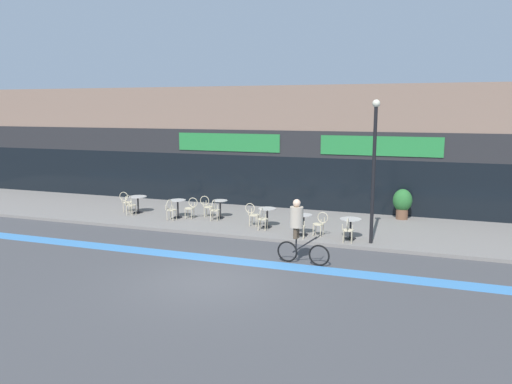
# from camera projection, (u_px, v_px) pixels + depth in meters

# --- Properties ---
(ground_plane) EXTENTS (120.00, 120.00, 0.00)m
(ground_plane) POSITION_uv_depth(u_px,v_px,m) (209.00, 281.00, 13.82)
(ground_plane) COLOR #424244
(sidewalk_slab) EXTENTS (40.00, 5.50, 0.12)m
(sidewalk_slab) POSITION_uv_depth(u_px,v_px,m) (282.00, 223.00, 20.55)
(sidewalk_slab) COLOR slate
(sidewalk_slab) RESTS_ON ground
(storefront_facade) EXTENTS (40.00, 4.06, 5.75)m
(storefront_facade) POSITION_uv_depth(u_px,v_px,m) (310.00, 147.00, 24.47)
(storefront_facade) COLOR #7F6656
(storefront_facade) RESTS_ON ground
(bike_lane_stripe) EXTENTS (36.00, 0.70, 0.01)m
(bike_lane_stripe) POSITION_uv_depth(u_px,v_px,m) (235.00, 261.00, 15.63)
(bike_lane_stripe) COLOR #3D7AB7
(bike_lane_stripe) RESTS_ON ground
(bistro_table_0) EXTENTS (0.78, 0.78, 0.74)m
(bistro_table_0) POSITION_uv_depth(u_px,v_px,m) (138.00, 201.00, 22.19)
(bistro_table_0) COLOR black
(bistro_table_0) RESTS_ON sidewalk_slab
(bistro_table_1) EXTENTS (0.69, 0.69, 0.76)m
(bistro_table_1) POSITION_uv_depth(u_px,v_px,m) (178.00, 205.00, 21.20)
(bistro_table_1) COLOR black
(bistro_table_1) RESTS_ON sidewalk_slab
(bistro_table_2) EXTENTS (0.62, 0.62, 0.75)m
(bistro_table_2) POSITION_uv_depth(u_px,v_px,m) (220.00, 205.00, 21.15)
(bistro_table_2) COLOR black
(bistro_table_2) RESTS_ON sidewalk_slab
(bistro_table_3) EXTENTS (0.70, 0.70, 0.75)m
(bistro_table_3) POSITION_uv_depth(u_px,v_px,m) (267.00, 214.00, 19.50)
(bistro_table_3) COLOR black
(bistro_table_3) RESTS_ON sidewalk_slab
(bistro_table_4) EXTENTS (0.63, 0.63, 0.75)m
(bistro_table_4) POSITION_uv_depth(u_px,v_px,m) (304.00, 221.00, 18.32)
(bistro_table_4) COLOR black
(bistro_table_4) RESTS_ON sidewalk_slab
(bistro_table_5) EXTENTS (0.76, 0.76, 0.73)m
(bistro_table_5) POSITION_uv_depth(u_px,v_px,m) (351.00, 224.00, 17.76)
(bistro_table_5) COLOR black
(bistro_table_5) RESTS_ON sidewalk_slab
(cafe_chair_0_near) EXTENTS (0.42, 0.59, 0.90)m
(cafe_chair_0_near) POSITION_uv_depth(u_px,v_px,m) (130.00, 204.00, 21.61)
(cafe_chair_0_near) COLOR beige
(cafe_chair_0_near) RESTS_ON sidewalk_slab
(cafe_chair_0_side) EXTENTS (0.60, 0.45, 0.90)m
(cafe_chair_0_side) POSITION_uv_depth(u_px,v_px,m) (126.00, 200.00, 22.39)
(cafe_chair_0_side) COLOR beige
(cafe_chair_0_side) RESTS_ON sidewalk_slab
(cafe_chair_1_near) EXTENTS (0.41, 0.58, 0.90)m
(cafe_chair_1_near) POSITION_uv_depth(u_px,v_px,m) (171.00, 208.00, 20.62)
(cafe_chair_1_near) COLOR beige
(cafe_chair_1_near) RESTS_ON sidewalk_slab
(cafe_chair_1_side) EXTENTS (0.59, 0.42, 0.90)m
(cafe_chair_1_side) POSITION_uv_depth(u_px,v_px,m) (191.00, 206.00, 21.00)
(cafe_chair_1_side) COLOR beige
(cafe_chair_1_side) RESTS_ON sidewalk_slab
(cafe_chair_2_near) EXTENTS (0.44, 0.59, 0.90)m
(cafe_chair_2_near) POSITION_uv_depth(u_px,v_px,m) (214.00, 209.00, 20.57)
(cafe_chair_2_near) COLOR beige
(cafe_chair_2_near) RESTS_ON sidewalk_slab
(cafe_chair_2_side) EXTENTS (0.59, 0.43, 0.90)m
(cafe_chair_2_side) POSITION_uv_depth(u_px,v_px,m) (207.00, 205.00, 21.35)
(cafe_chair_2_side) COLOR beige
(cafe_chair_2_side) RESTS_ON sidewalk_slab
(cafe_chair_3_near) EXTENTS (0.41, 0.58, 0.90)m
(cafe_chair_3_near) POSITION_uv_depth(u_px,v_px,m) (262.00, 217.00, 18.93)
(cafe_chair_3_near) COLOR beige
(cafe_chair_3_near) RESTS_ON sidewalk_slab
(cafe_chair_3_side) EXTENTS (0.58, 0.41, 0.90)m
(cafe_chair_3_side) POSITION_uv_depth(u_px,v_px,m) (252.00, 213.00, 19.72)
(cafe_chair_3_side) COLOR beige
(cafe_chair_3_side) RESTS_ON sidewalk_slab
(cafe_chair_4_near) EXTENTS (0.45, 0.60, 0.90)m
(cafe_chair_4_near) POSITION_uv_depth(u_px,v_px,m) (300.00, 225.00, 17.74)
(cafe_chair_4_near) COLOR beige
(cafe_chair_4_near) RESTS_ON sidewalk_slab
(cafe_chair_4_side) EXTENTS (0.60, 0.45, 0.90)m
(cafe_chair_4_side) POSITION_uv_depth(u_px,v_px,m) (320.00, 222.00, 18.11)
(cafe_chair_4_side) COLOR beige
(cafe_chair_4_side) RESTS_ON sidewalk_slab
(cafe_chair_5_near) EXTENTS (0.42, 0.58, 0.90)m
(cafe_chair_5_near) POSITION_uv_depth(u_px,v_px,m) (348.00, 228.00, 17.18)
(cafe_chair_5_near) COLOR beige
(cafe_chair_5_near) RESTS_ON sidewalk_slab
(planter_pot) EXTENTS (0.79, 0.79, 1.27)m
(planter_pot) POSITION_uv_depth(u_px,v_px,m) (402.00, 202.00, 20.89)
(planter_pot) COLOR brown
(planter_pot) RESTS_ON sidewalk_slab
(lamp_post) EXTENTS (0.26, 0.26, 4.89)m
(lamp_post) POSITION_uv_depth(u_px,v_px,m) (374.00, 161.00, 16.78)
(lamp_post) COLOR black
(lamp_post) RESTS_ON sidewalk_slab
(cyclist_0) EXTENTS (1.68, 0.51, 2.00)m
(cyclist_0) POSITION_uv_depth(u_px,v_px,m) (298.00, 227.00, 15.22)
(cyclist_0) COLOR black
(cyclist_0) RESTS_ON ground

